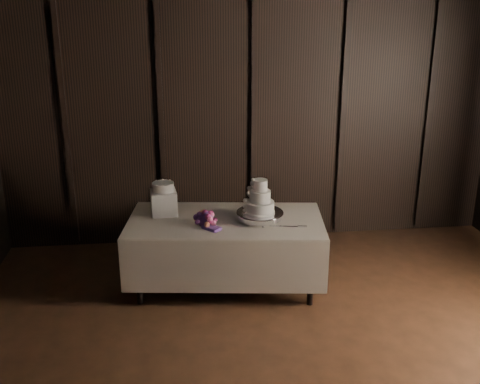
# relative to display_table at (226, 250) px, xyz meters

# --- Properties ---
(room) EXTENTS (6.08, 7.08, 3.08)m
(room) POSITION_rel_display_table_xyz_m (0.47, -2.21, 1.08)
(room) COLOR black
(room) RESTS_ON ground
(display_table) EXTENTS (2.11, 1.29, 0.76)m
(display_table) POSITION_rel_display_table_xyz_m (0.00, 0.00, 0.00)
(display_table) COLOR beige
(display_table) RESTS_ON ground
(cake_stand) EXTENTS (0.58, 0.58, 0.09)m
(cake_stand) POSITION_rel_display_table_xyz_m (0.34, -0.07, 0.39)
(cake_stand) COLOR silver
(cake_stand) RESTS_ON display_table
(wedding_cake) EXTENTS (0.33, 0.29, 0.35)m
(wedding_cake) POSITION_rel_display_table_xyz_m (0.32, -0.09, 0.57)
(wedding_cake) COLOR white
(wedding_cake) RESTS_ON cake_stand
(bouquet) EXTENTS (0.49, 0.48, 0.19)m
(bouquet) POSITION_rel_display_table_xyz_m (-0.21, -0.13, 0.41)
(bouquet) COLOR #DF6294
(bouquet) RESTS_ON display_table
(box_pedestal) EXTENTS (0.28, 0.28, 0.25)m
(box_pedestal) POSITION_rel_display_table_xyz_m (-0.62, 0.24, 0.47)
(box_pedestal) COLOR white
(box_pedestal) RESTS_ON display_table
(small_cake) EXTENTS (0.26, 0.26, 0.09)m
(small_cake) POSITION_rel_display_table_xyz_m (-0.62, 0.24, 0.64)
(small_cake) COLOR white
(small_cake) RESTS_ON box_pedestal
(cake_knife) EXTENTS (0.37, 0.10, 0.01)m
(cake_knife) POSITION_rel_display_table_xyz_m (0.55, -0.27, 0.35)
(cake_knife) COLOR silver
(cake_knife) RESTS_ON display_table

